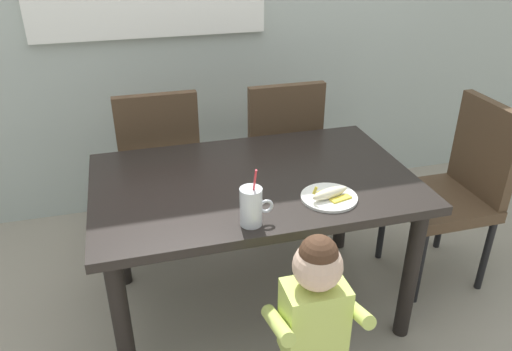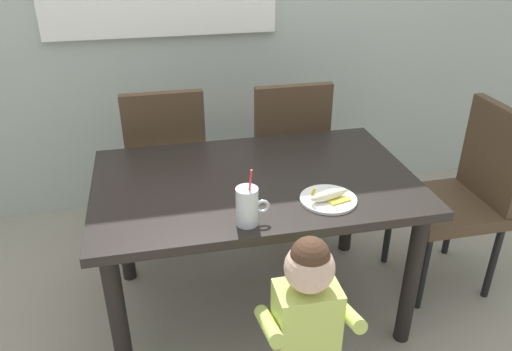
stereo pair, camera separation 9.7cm
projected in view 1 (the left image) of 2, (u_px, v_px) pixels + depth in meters
ground_plane at (254, 305)px, 2.52m from camera, size 24.00×24.00×0.00m
dining_table at (254, 197)px, 2.22m from camera, size 1.39×0.88×0.73m
dining_chair_left at (159, 160)px, 2.75m from camera, size 0.44×0.44×0.96m
dining_chair_right at (279, 149)px, 2.89m from camera, size 0.44×0.44×0.96m
dining_chair_far at (457, 183)px, 2.52m from camera, size 0.44×0.44×0.96m
toddler_standing at (314, 312)px, 1.73m from camera, size 0.33×0.24×0.84m
milk_cup at (251, 208)px, 1.83m from camera, size 0.13×0.09×0.25m
snack_plate at (329, 197)px, 2.02m from camera, size 0.23×0.23×0.01m
peeled_banana at (330, 193)px, 2.00m from camera, size 0.18×0.12×0.07m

